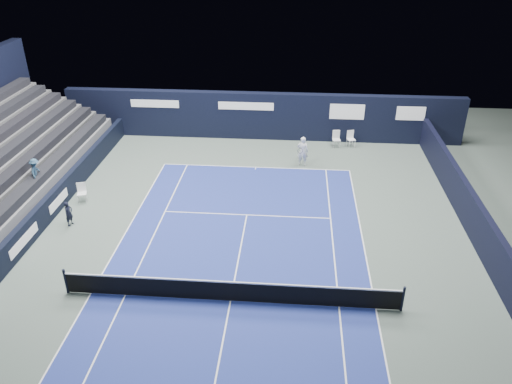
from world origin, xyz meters
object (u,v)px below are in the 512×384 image
folding_chair_back_a (336,136)px  folding_chair_back_b (351,137)px  tennis_player (303,151)px  tennis_net (230,291)px  line_judge_chair (82,191)px

folding_chair_back_a → folding_chair_back_b: bearing=-1.8°
tennis_player → folding_chair_back_a: bearing=54.6°
tennis_net → tennis_player: bearing=77.7°
folding_chair_back_b → line_judge_chair: (-14.44, -8.44, -0.02)m
folding_chair_back_b → tennis_net: 16.63m
line_judge_chair → tennis_net: bearing=-56.1°
line_judge_chair → tennis_net: 11.19m
folding_chair_back_b → line_judge_chair: bearing=-169.0°
tennis_player → tennis_net: bearing=-102.3°
folding_chair_back_a → folding_chair_back_b: folding_chair_back_a is taller
folding_chair_back_b → folding_chair_back_a: bearing=167.2°
tennis_net → tennis_player: tennis_player is taller
folding_chair_back_b → line_judge_chair: 16.72m
tennis_player → folding_chair_back_b: bearing=45.4°
tennis_player → line_judge_chair: bearing=-155.0°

